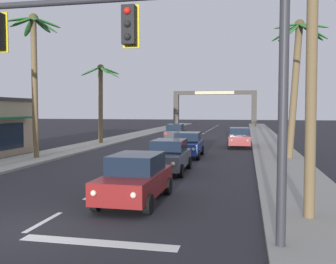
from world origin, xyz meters
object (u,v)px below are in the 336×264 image
Objects in this scene: palm_left_second at (34,60)px; palm_right_nearest at (313,0)px; sedan_lead_at_stop_bar at (136,178)px; sedan_oncoming_far at (175,132)px; sedan_fifth_in_queue at (188,144)px; palm_right_second at (296,66)px; sedan_third_in_queue at (169,156)px; sedan_parked_nearest_kerb at (239,137)px; palm_left_third at (101,90)px; traffic_signal_mast at (132,46)px; town_gateway_arch at (214,104)px.

palm_right_nearest is (15.10, -10.71, -0.13)m from palm_left_second.
sedan_lead_at_stop_bar is 0.99× the size of sedan_oncoming_far.
palm_right_second is (6.95, -0.24, 5.13)m from sedan_fifth_in_queue.
sedan_third_in_queue is 10.61m from palm_right_second.
palm_left_third is at bearing 178.15° from sedan_parked_nearest_kerb.
sedan_oncoming_far is at bearing 108.08° from palm_right_nearest.
sedan_lead_at_stop_bar is at bearing -65.22° from palm_left_third.
palm_right_second is (6.82, 12.55, 5.13)m from sedan_lead_at_stop_bar.
palm_left_second is (-12.74, -10.69, 5.56)m from sedan_parked_nearest_kerb.
sedan_oncoming_far is at bearing 125.97° from palm_right_second.
sedan_fifth_in_queue is at bearing 112.00° from palm_right_nearest.
sedan_parked_nearest_kerb is at bearing 84.93° from traffic_signal_mast.
sedan_fifth_in_queue is at bearing 90.56° from sedan_lead_at_stop_bar.
palm_right_second is at bearing 10.77° from palm_left_second.
town_gateway_arch is at bearing 77.82° from palm_left_third.
sedan_parked_nearest_kerb is at bearing -81.81° from town_gateway_arch.
sedan_parked_nearest_kerb is (2.12, 23.95, -3.90)m from traffic_signal_mast.
sedan_parked_nearest_kerb is (6.87, -6.89, 0.00)m from sedan_oncoming_far.
sedan_fifth_in_queue is at bearing 89.99° from sedan_third_in_queue.
palm_left_second is (-9.42, 3.04, 5.56)m from sedan_third_in_queue.
palm_right_nearest is at bearing -71.92° from sedan_oncoming_far.
palm_left_third reaches higher than sedan_parked_nearest_kerb.
sedan_oncoming_far is (-3.55, 20.62, 0.00)m from sedan_third_in_queue.
traffic_signal_mast is 2.48× the size of sedan_fifth_in_queue.
palm_right_second is at bearing 41.53° from sedan_third_in_queue.
town_gateway_arch is at bearing 98.19° from sedan_parked_nearest_kerb.
traffic_signal_mast is 0.75× the size of town_gateway_arch.
sedan_lead_at_stop_bar is 7.88m from palm_right_nearest.
sedan_parked_nearest_kerb is 13.36m from palm_left_third.
traffic_signal_mast is 2.48× the size of sedan_parked_nearest_kerb.
palm_right_second is at bearing 70.65° from traffic_signal_mast.
sedan_third_in_queue is at bearing -138.47° from palm_right_second.
sedan_fifth_in_queue is (-0.13, 12.80, 0.00)m from sedan_lead_at_stop_bar.
sedan_oncoming_far is 19.35m from palm_left_second.
traffic_signal_mast is 2.49× the size of sedan_lead_at_stop_bar.
sedan_fifth_in_queue is at bearing -75.99° from sedan_oncoming_far.
town_gateway_arch is (-1.79, 49.22, 3.43)m from sedan_third_in_queue.
palm_left_second is at bearing -90.31° from palm_left_third.
palm_left_second reaches higher than palm_right_second.
traffic_signal_mast reaches higher than sedan_parked_nearest_kerb.
town_gateway_arch reaches higher than sedan_fifth_in_queue.
sedan_lead_at_stop_bar is at bearing 167.09° from palm_right_nearest.
traffic_signal_mast is 24.36m from sedan_parked_nearest_kerb.
palm_right_nearest is (4.49, 2.55, 1.54)m from traffic_signal_mast.
town_gateway_arch is (-5.11, 35.49, 3.43)m from sedan_parked_nearest_kerb.
palm_right_second is at bearing -54.03° from sedan_oncoming_far.
sedan_third_in_queue is 11.35m from palm_left_second.
palm_right_nearest is 57.42m from town_gateway_arch.
palm_right_second is (16.37, 3.11, -0.43)m from palm_left_second.
palm_right_second is at bearing 61.48° from sedan_lead_at_stop_bar.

